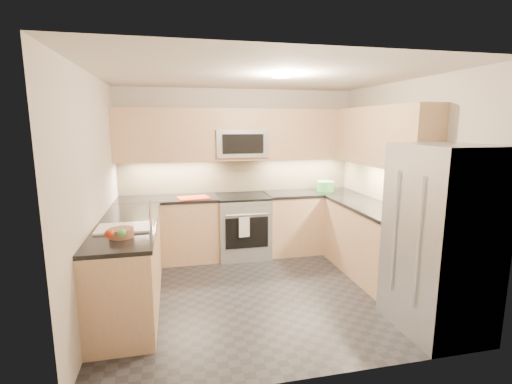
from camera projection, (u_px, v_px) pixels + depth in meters
name	position (u px, v px, depth m)	size (l,w,h in m)	color
floor	(262.00, 291.00, 4.46)	(3.60, 3.20, 0.00)	#232328
ceiling	(263.00, 75.00, 4.01)	(3.60, 3.20, 0.02)	beige
wall_back	(239.00, 172.00, 5.77)	(3.60, 0.02, 2.50)	beige
wall_front	(314.00, 226.00, 2.70)	(3.60, 0.02, 2.50)	beige
wall_left	(95.00, 195.00, 3.85)	(0.02, 3.20, 2.50)	beige
wall_right	(403.00, 183.00, 4.62)	(0.02, 3.20, 2.50)	beige
base_cab_back_left	(169.00, 231.00, 5.39)	(1.42, 0.60, 0.90)	tan
base_cab_back_right	(310.00, 222.00, 5.86)	(1.42, 0.60, 0.90)	tan
base_cab_right	(371.00, 243.00, 4.84)	(0.60, 1.70, 0.90)	tan
base_cab_peninsula	(130.00, 266.00, 4.06)	(0.60, 2.00, 0.90)	tan
countertop_back_left	(167.00, 199.00, 5.31)	(1.42, 0.63, 0.04)	black
countertop_back_right	(311.00, 193.00, 5.78)	(1.42, 0.63, 0.04)	black
countertop_right	(373.00, 208.00, 4.76)	(0.63, 1.70, 0.04)	black
countertop_peninsula	(127.00, 224.00, 3.97)	(0.63, 2.00, 0.04)	black
upper_cab_back	(240.00, 135.00, 5.50)	(3.60, 0.35, 0.75)	tan
upper_cab_right	(381.00, 136.00, 4.74)	(0.35, 1.95, 0.75)	tan
backsplash_back	(239.00, 175.00, 5.78)	(3.60, 0.01, 0.51)	#C2B18C
backsplash_right	(382.00, 182.00, 5.06)	(0.01, 2.30, 0.51)	#C2B18C
gas_range	(243.00, 226.00, 5.60)	(0.76, 0.65, 0.91)	#9FA3A7
range_cooktop	(242.00, 197.00, 5.52)	(0.76, 0.65, 0.03)	black
oven_door_glass	(247.00, 233.00, 5.29)	(0.62, 0.02, 0.45)	black
oven_handle	(247.00, 215.00, 5.22)	(0.02, 0.02, 0.60)	#B2B5BA
microwave	(241.00, 143.00, 5.50)	(0.76, 0.40, 0.40)	#93959A
microwave_door	(243.00, 144.00, 5.30)	(0.60, 0.01, 0.28)	black
refrigerator	(440.00, 240.00, 3.50)	(0.70, 0.90, 1.80)	#9FA2A7
fridge_handle_left	(418.00, 243.00, 3.24)	(0.02, 0.02, 1.20)	#B2B5BA
fridge_handle_right	(394.00, 232.00, 3.59)	(0.02, 0.02, 1.20)	#B2B5BA
sink_basin	(124.00, 235.00, 3.74)	(0.52, 0.38, 0.16)	white
faucet	(150.00, 214.00, 3.76)	(0.03, 0.03, 0.28)	silver
utensil_bowl	(325.00, 186.00, 5.84)	(0.27, 0.27, 0.15)	green
cutting_board	(194.00, 198.00, 5.27)	(0.43, 0.30, 0.01)	red
fruit_basket	(121.00, 233.00, 3.45)	(0.22, 0.22, 0.08)	#916144
fruit_apple	(109.00, 234.00, 3.16)	(0.08, 0.08, 0.08)	#AB2A13
fruit_pear	(122.00, 233.00, 3.19)	(0.07, 0.07, 0.07)	#4BB053
dish_towel_check	(244.00, 227.00, 5.22)	(0.15, 0.01, 0.29)	white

